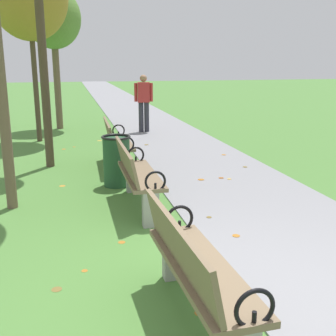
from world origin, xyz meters
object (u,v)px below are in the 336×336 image
Objects in this scene: park_bench_2 at (137,174)px; trash_bin at (117,161)px; pedestrian_walking at (144,100)px; park_bench_1 at (195,268)px; park_bench_3 at (117,142)px; tree_4 at (53,19)px.

park_bench_2 reaches higher than trash_bin.
park_bench_2 is 6.46m from pedestrian_walking.
park_bench_1 is at bearing -90.00° from park_bench_2.
pedestrian_walking is (1.23, 3.90, 0.44)m from park_bench_3.
park_bench_3 is 1.29m from trash_bin.
trash_bin is at bearing 92.13° from park_bench_1.
park_bench_3 is (0.00, 2.43, 0.00)m from park_bench_2.
tree_4 is at bearing 96.35° from park_bench_1.
park_bench_1 is 1.00× the size of pedestrian_walking.
tree_4 reaches higher than pedestrian_walking.
park_bench_3 is at bearing -107.53° from pedestrian_walking.
park_bench_1 is 2.80m from park_bench_2.
park_bench_2 is at bearing 90.00° from park_bench_1.
park_bench_2 is at bearing -81.35° from tree_4.
tree_4 is (-1.16, 7.61, 2.69)m from park_bench_2.
park_bench_2 is 0.99× the size of pedestrian_walking.
park_bench_3 is at bearing 90.00° from park_bench_2.
pedestrian_walking is at bearing 78.99° from park_bench_2.
park_bench_3 is at bearing 90.00° from park_bench_1.
trash_bin is at bearing -81.10° from tree_4.
tree_4 is 3.52m from pedestrian_walking.
trash_bin is (-0.15, 1.16, -0.06)m from park_bench_2.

